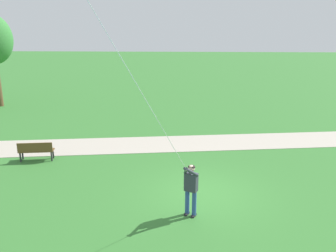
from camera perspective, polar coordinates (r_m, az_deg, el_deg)
name	(u,v)px	position (r m, az deg, el deg)	size (l,w,h in m)	color
ground_plane	(204,194)	(12.93, 5.78, -10.95)	(120.00, 120.00, 0.00)	#33702D
walkway_path	(158,144)	(17.76, -1.64, -2.95)	(2.40, 32.00, 0.02)	#ADA393
person_kite_flyer	(191,186)	(11.15, 3.70, -9.61)	(0.63, 0.50, 1.83)	#232328
park_bench_near_walkway	(36,150)	(16.61, -20.61, -3.63)	(0.63, 1.54, 0.88)	brown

